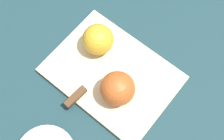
# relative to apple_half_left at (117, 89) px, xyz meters

# --- Properties ---
(ground_plane) EXTENTS (4.00, 4.00, 0.00)m
(ground_plane) POSITION_rel_apple_half_left_xyz_m (0.04, -0.04, -0.06)
(ground_plane) COLOR #193338
(cutting_board) EXTENTS (0.34, 0.26, 0.02)m
(cutting_board) POSITION_rel_apple_half_left_xyz_m (0.04, -0.04, -0.05)
(cutting_board) COLOR #D1B789
(cutting_board) RESTS_ON ground_plane
(apple_half_left) EXTENTS (0.08, 0.08, 0.08)m
(apple_half_left) POSITION_rel_apple_half_left_xyz_m (0.00, 0.00, 0.00)
(apple_half_left) COLOR #AD4C1E
(apple_half_left) RESTS_ON cutting_board
(apple_half_right) EXTENTS (0.08, 0.08, 0.08)m
(apple_half_right) POSITION_rel_apple_half_left_xyz_m (0.11, -0.08, -0.00)
(apple_half_right) COLOR gold
(apple_half_right) RESTS_ON cutting_board
(knife) EXTENTS (0.04, 0.15, 0.02)m
(knife) POSITION_rel_apple_half_left_xyz_m (0.08, 0.05, -0.03)
(knife) COLOR silver
(knife) RESTS_ON cutting_board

